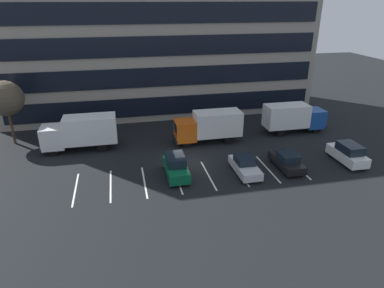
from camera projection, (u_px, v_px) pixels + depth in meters
The scene contains 11 objects.
ground_plane at pixel (187, 164), 31.91m from camera, with size 120.00×120.00×0.00m, color black.
office_building at pixel (159, 28), 43.75m from camera, with size 39.36×10.95×21.60m.
lot_markings at pixel (193, 177), 29.58m from camera, with size 19.74×5.40×0.01m.
box_truck_blue at pixel (293, 117), 38.79m from camera, with size 7.09×2.35×3.29m.
box_truck_white at pixel (81, 131), 34.22m from camera, with size 7.48×2.48×3.47m.
box_truck_orange at pixel (209, 125), 36.07m from camera, with size 7.20×2.38×3.34m.
suv_white at pixel (348, 153), 31.82m from camera, with size 1.81×4.26×1.93m.
suv_forest at pixel (176, 167), 29.36m from camera, with size 1.78×4.19×1.90m.
sedan_black at pixel (287, 161), 30.82m from camera, with size 1.78×4.25×1.52m.
sedan_silver at pixel (245, 166), 29.95m from camera, with size 1.76×4.19×1.50m.
bare_tree at pixel (5, 99), 34.45m from camera, with size 3.60×3.60×6.75m.
Camera 1 is at (-5.61, -28.02, 14.32)m, focal length 31.80 mm.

